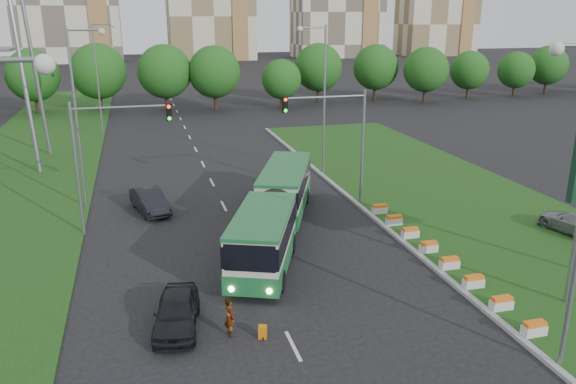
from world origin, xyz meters
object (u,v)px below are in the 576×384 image
object	(u,v)px
traffic_mast_left	(104,146)
car_left_far	(150,201)
pedestrian	(230,317)
articulated_bus	(271,209)
car_left_near	(177,312)
traffic_mast_median	(341,130)
shopping_trolley	(263,332)

from	to	relation	value
traffic_mast_left	car_left_far	bearing A→B (deg)	52.56
traffic_mast_left	pedestrian	size ratio (longest dim) A/B	4.68
articulated_bus	car_left_far	xyz separation A→B (m)	(-6.87, 6.48, -0.95)
traffic_mast_left	car_left_near	size ratio (longest dim) A/B	1.82
articulated_bus	traffic_mast_median	bearing A→B (deg)	58.42
car_left_far	traffic_mast_left	bearing A→B (deg)	-142.10
articulated_bus	car_left_near	xyz separation A→B (m)	(-6.27, -9.01, -0.97)
traffic_mast_left	shopping_trolley	bearing A→B (deg)	-65.86
traffic_mast_median	shopping_trolley	world-z (taller)	traffic_mast_median
shopping_trolley	articulated_bus	bearing A→B (deg)	95.03
traffic_mast_left	pedestrian	bearing A→B (deg)	-69.46
car_left_near	pedestrian	bearing A→B (deg)	-20.02
car_left_near	pedestrian	distance (m)	2.37
articulated_bus	shopping_trolley	world-z (taller)	articulated_bus
traffic_mast_left	articulated_bus	world-z (taller)	traffic_mast_left
car_left_far	traffic_mast_median	bearing A→B (deg)	-24.22
shopping_trolley	traffic_mast_median	bearing A→B (deg)	80.07
articulated_bus	shopping_trolley	size ratio (longest dim) A/B	30.12
car_left_near	car_left_far	world-z (taller)	car_left_far
car_left_far	shopping_trolley	distance (m)	17.70
articulated_bus	pedestrian	bearing A→B (deg)	-90.47
car_left_far	pedestrian	distance (m)	16.88
car_left_far	articulated_bus	bearing A→B (deg)	-57.99
traffic_mast_median	traffic_mast_left	bearing A→B (deg)	-176.23
articulated_bus	shopping_trolley	distance (m)	11.26
traffic_mast_left	shopping_trolley	world-z (taller)	traffic_mast_left
traffic_mast_median	shopping_trolley	xyz separation A→B (m)	(-8.83, -15.10, -5.07)
traffic_mast_left	pedestrian	distance (m)	15.13
pedestrian	shopping_trolley	bearing A→B (deg)	-128.32
articulated_bus	pedestrian	world-z (taller)	articulated_bus
car_left_far	pedestrian	world-z (taller)	pedestrian
traffic_mast_left	car_left_far	world-z (taller)	traffic_mast_left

